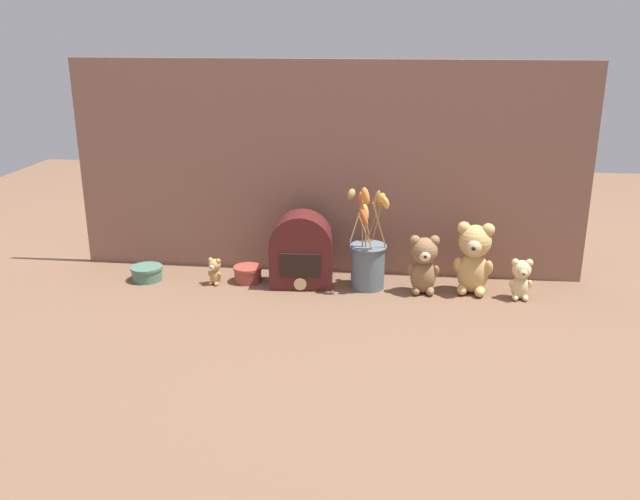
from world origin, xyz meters
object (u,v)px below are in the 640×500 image
(teddy_bear_large, at_px, (474,257))
(teddy_bear_medium, at_px, (424,263))
(decorative_tin_short, at_px, (147,273))
(flower_vase, at_px, (368,259))
(vintage_radio, at_px, (301,252))
(decorative_tin_tall, at_px, (248,274))
(teddy_bear_tiny, at_px, (215,271))
(teddy_bear_small, at_px, (521,278))

(teddy_bear_large, distance_m, teddy_bear_medium, 0.16)
(decorative_tin_short, bearing_deg, flower_vase, 1.84)
(vintage_radio, relative_size, decorative_tin_short, 2.30)
(decorative_tin_tall, distance_m, decorative_tin_short, 0.34)
(teddy_bear_medium, bearing_deg, flower_vase, 173.11)
(teddy_bear_tiny, xyz_separation_m, decorative_tin_tall, (0.10, 0.04, -0.02))
(teddy_bear_medium, relative_size, decorative_tin_short, 1.80)
(teddy_bear_large, xyz_separation_m, teddy_bear_tiny, (-0.84, -0.03, -0.07))
(flower_vase, height_order, vintage_radio, flower_vase)
(teddy_bear_small, height_order, teddy_bear_tiny, teddy_bear_small)
(vintage_radio, bearing_deg, decorative_tin_short, -177.47)
(decorative_tin_short, bearing_deg, teddy_bear_medium, 0.13)
(teddy_bear_large, relative_size, decorative_tin_short, 2.20)
(teddy_bear_medium, height_order, vintage_radio, vintage_radio)
(teddy_bear_tiny, xyz_separation_m, flower_vase, (0.50, 0.03, 0.05))
(teddy_bear_small, height_order, decorative_tin_tall, teddy_bear_small)
(vintage_radio, bearing_deg, teddy_bear_tiny, -173.35)
(decorative_tin_short, bearing_deg, teddy_bear_large, 1.05)
(flower_vase, xyz_separation_m, decorative_tin_tall, (-0.40, 0.00, -0.07))
(teddy_bear_small, bearing_deg, teddy_bear_tiny, 179.68)
(teddy_bear_large, distance_m, teddy_bear_tiny, 0.84)
(flower_vase, bearing_deg, decorative_tin_tall, 179.42)
(teddy_bear_medium, height_order, teddy_bear_small, teddy_bear_medium)
(vintage_radio, height_order, decorative_tin_tall, vintage_radio)
(teddy_bear_small, height_order, vintage_radio, vintage_radio)
(teddy_bear_large, xyz_separation_m, flower_vase, (-0.33, 0.00, -0.02))
(flower_vase, xyz_separation_m, decorative_tin_short, (-0.74, -0.02, -0.07))
(flower_vase, distance_m, decorative_tin_tall, 0.41)
(teddy_bear_small, bearing_deg, teddy_bear_medium, 176.61)
(teddy_bear_medium, bearing_deg, teddy_bear_small, -3.39)
(decorative_tin_short, bearing_deg, teddy_bear_tiny, -2.44)
(teddy_bear_tiny, height_order, decorative_tin_tall, teddy_bear_tiny)
(teddy_bear_tiny, bearing_deg, teddy_bear_small, -0.32)
(decorative_tin_short, bearing_deg, teddy_bear_small, -0.73)
(teddy_bear_medium, distance_m, decorative_tin_tall, 0.58)
(teddy_bear_medium, distance_m, decorative_tin_short, 0.92)
(teddy_bear_medium, height_order, decorative_tin_tall, teddy_bear_medium)
(teddy_bear_tiny, distance_m, decorative_tin_short, 0.24)
(teddy_bear_large, distance_m, flower_vase, 0.34)
(teddy_bear_small, height_order, decorative_tin_short, teddy_bear_small)
(teddy_bear_large, height_order, vintage_radio, vintage_radio)
(teddy_bear_tiny, bearing_deg, decorative_tin_short, 177.56)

